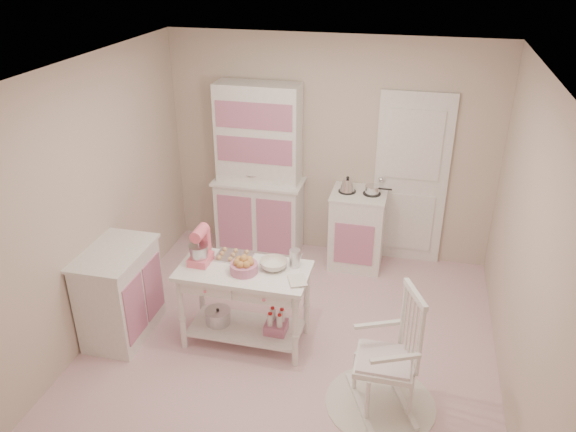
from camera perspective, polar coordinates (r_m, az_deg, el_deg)
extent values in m
plane|color=pink|center=(5.56, 0.42, -12.57)|extent=(3.80, 3.80, 0.00)
cube|color=white|center=(4.42, 0.53, 14.70)|extent=(3.80, 3.80, 0.04)
cube|color=beige|center=(6.57, 4.27, 6.77)|extent=(3.80, 0.04, 2.60)
cube|color=beige|center=(3.33, -7.27, -15.00)|extent=(3.80, 0.04, 2.60)
cube|color=beige|center=(5.55, -19.00, 1.59)|extent=(0.04, 3.80, 2.60)
cube|color=beige|center=(4.84, 22.98, -2.87)|extent=(0.04, 3.80, 2.60)
cube|color=white|center=(6.57, 12.36, 3.59)|extent=(0.82, 0.05, 2.04)
cube|color=white|center=(6.61, -3.02, 4.52)|extent=(1.06, 0.50, 2.08)
cube|color=white|center=(6.59, 7.04, -1.27)|extent=(0.62, 0.57, 0.92)
cube|color=white|center=(5.63, -16.70, -7.51)|extent=(0.54, 0.84, 0.92)
cylinder|color=white|center=(5.00, 9.34, -18.24)|extent=(0.92, 0.92, 0.01)
cube|color=white|center=(4.64, 9.84, -13.43)|extent=(0.73, 0.85, 1.10)
cube|color=white|center=(5.35, -4.38, -9.05)|extent=(1.20, 0.60, 0.80)
cube|color=#FC6A82|center=(5.19, -8.95, -3.07)|extent=(0.20, 0.28, 0.34)
cube|color=silver|center=(5.31, -5.49, -4.13)|extent=(0.34, 0.24, 0.02)
cylinder|color=#C37094|center=(5.06, -4.50, -5.29)|extent=(0.25, 0.25, 0.09)
imported|color=silver|center=(5.11, -1.48, -4.94)|extent=(0.26, 0.26, 0.08)
cylinder|color=silver|center=(5.11, 0.70, -4.30)|extent=(0.10, 0.10, 0.17)
imported|color=silver|center=(4.92, 0.07, -6.69)|extent=(0.22, 0.24, 0.02)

